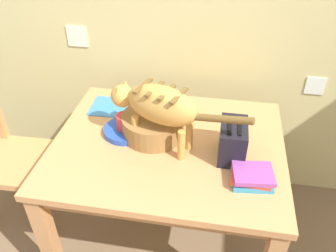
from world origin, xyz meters
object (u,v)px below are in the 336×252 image
Objects in this scene: book_stack at (252,176)px; wooden_chair_near at (12,159)px; saucer_bowl at (126,130)px; dining_table at (168,157)px; coffee_mug at (125,122)px; wicker_basket at (153,125)px; magazine at (114,107)px; cat at (158,106)px; toaster at (233,141)px.

wooden_chair_near is at bearing 169.30° from book_stack.
dining_table is at bearing -9.83° from saucer_bowl.
coffee_mug is 0.14m from wicker_basket.
saucer_bowl is at bearing 170.17° from dining_table.
magazine is 0.88m from book_stack.
dining_table is at bearing 85.56° from wooden_chair_near.
magazine is 1.36× the size of book_stack.
dining_table is 1.71× the size of cat.
saucer_bowl is 1.76× the size of coffee_mug.
wooden_chair_near is (-0.95, 0.05, -0.20)m from dining_table.
wicker_basket reaches higher than magazine.
saucer_bowl is at bearing 87.68° from wooden_chair_near.
wicker_basket is at bearing 166.09° from toaster.
toaster is at bearing -8.05° from dining_table.
coffee_mug is 0.40× the size of wicker_basket.
toaster is (0.31, -0.04, 0.18)m from dining_table.
cat is 0.70× the size of wooden_chair_near.
magazine is 0.82× the size of wicker_basket.
cat is 0.19m from wicker_basket.
cat reaches higher than book_stack.
dining_table is 3.63× the size of wicker_basket.
wooden_chair_near is at bearing 175.65° from toaster.
wicker_basket is 0.40m from toaster.
dining_table is 0.28m from coffee_mug.
toaster is 0.21× the size of wooden_chair_near.
book_stack is (0.62, -0.24, 0.01)m from saucer_bowl.
saucer_bowl is 1.18× the size of book_stack.
coffee_mug is at bearing 0.00° from saucer_bowl.
dining_table is at bearing -9.98° from coffee_mug.
saucer_bowl reaches higher than dining_table.
book_stack is (0.40, -0.20, 0.12)m from dining_table.
dining_table is 0.36m from toaster.
magazine is (-0.13, 0.22, -0.07)m from coffee_mug.
book_stack is 0.93× the size of toaster.
dining_table is 0.25m from saucer_bowl.
wooden_chair_near is at bearing 176.85° from dining_table.
magazine is at bearing 121.46° from coffee_mug.
toaster is (-0.09, 0.16, 0.06)m from book_stack.
magazine is 0.73m from toaster.
saucer_bowl is 0.05m from coffee_mug.
book_stack reaches higher than dining_table.
toaster is at bearing -8.81° from saucer_bowl.
coffee_mug is at bearing -174.13° from wicker_basket.
coffee_mug is at bearing 89.69° from cat.
wicker_basket is at bearing 152.07° from book_stack.
book_stack reaches higher than saucer_bowl.
wooden_chair_near is (-1.34, 0.25, -0.32)m from book_stack.
coffee_mug reaches higher than dining_table.
toaster reaches higher than dining_table.
book_stack is at bearing -21.15° from saucer_bowl.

